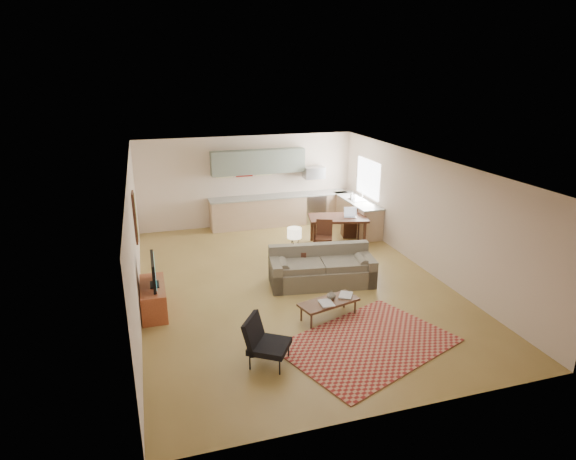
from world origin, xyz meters
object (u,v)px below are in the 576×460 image
object	(u,v)px
sofa	(322,267)
armchair	(269,342)
coffee_table	(329,309)
tv_credenza	(153,298)
console_table	(294,263)
dining_table	(338,231)

from	to	relation	value
sofa	armchair	distance (m)	3.22
armchair	coffee_table	bearing A→B (deg)	-19.13
tv_credenza	console_table	xyz separation A→B (m)	(3.15, 0.81, 0.05)
tv_credenza	coffee_table	bearing A→B (deg)	-20.89
coffee_table	armchair	world-z (taller)	armchair
armchair	console_table	bearing A→B (deg)	8.90
console_table	armchair	bearing A→B (deg)	-90.68
coffee_table	dining_table	distance (m)	4.13
coffee_table	tv_credenza	size ratio (longest dim) A/B	0.96
armchair	tv_credenza	xyz separation A→B (m)	(-1.73, 2.36, -0.11)
coffee_table	tv_credenza	world-z (taller)	tv_credenza
armchair	tv_credenza	world-z (taller)	armchair
sofa	console_table	bearing A→B (deg)	137.91
tv_credenza	armchair	bearing A→B (deg)	-53.79
coffee_table	console_table	distance (m)	2.04
sofa	tv_credenza	bearing A→B (deg)	-167.70
sofa	tv_credenza	xyz separation A→B (m)	(-3.61, -0.25, -0.13)
sofa	coffee_table	world-z (taller)	sofa
sofa	coffee_table	xyz separation A→B (m)	(-0.41, -1.47, -0.23)
sofa	armchair	world-z (taller)	sofa
coffee_table	armchair	distance (m)	1.87
tv_credenza	dining_table	size ratio (longest dim) A/B	0.80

